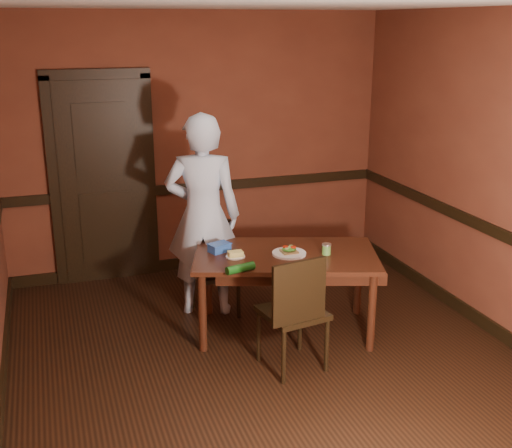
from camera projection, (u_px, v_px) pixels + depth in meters
floor at (270, 363)px, 5.07m from camera, size 4.00×4.50×0.01m
ceiling at (273, 2)px, 4.26m from camera, size 4.00×4.50×0.01m
wall_back at (198, 145)px, 6.70m from camera, size 4.00×0.02×2.70m
wall_front at (457, 334)px, 2.63m from camera, size 4.00×0.02×2.70m
wall_right at (500, 178)px, 5.27m from camera, size 0.02×4.50×2.70m
dado_back at (200, 187)px, 6.82m from camera, size 4.00×0.03×0.10m
dado_right at (492, 230)px, 5.40m from camera, size 0.03×4.50×0.10m
baseboard_back at (202, 261)px, 7.07m from camera, size 4.00×0.03×0.12m
baseboard_left at (1, 401)px, 4.45m from camera, size 0.03×4.50×0.12m
baseboard_right at (482, 321)px, 5.65m from camera, size 0.03×4.50×0.12m
door at (103, 177)px, 6.44m from camera, size 1.05×0.07×2.20m
dining_table at (285, 293)px, 5.50m from camera, size 1.72×1.30×0.72m
chair_far at (215, 271)px, 5.81m from camera, size 0.42×0.42×0.84m
chair_near at (293, 310)px, 4.89m from camera, size 0.51×0.51×0.95m
person at (203, 216)px, 5.73m from camera, size 0.78×0.63×1.85m
sandwich_plate at (289, 252)px, 5.36m from camera, size 0.28×0.28×0.07m
sauce_jar at (326, 249)px, 5.36m from camera, size 0.08×0.08×0.09m
cheese_saucer at (235, 255)px, 5.30m from camera, size 0.16×0.16×0.05m
food_tub at (219, 247)px, 5.42m from camera, size 0.21×0.18×0.08m
wrapped_veg at (240, 268)px, 4.98m from camera, size 0.25×0.12×0.07m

